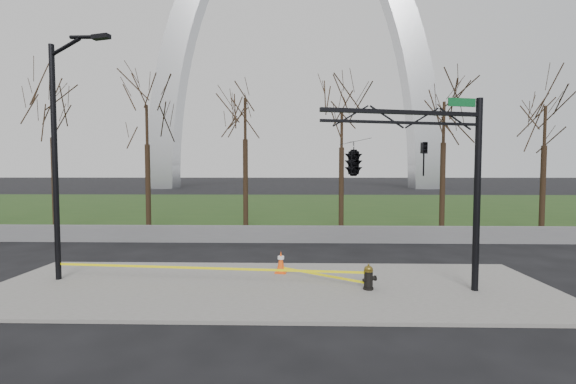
{
  "coord_description": "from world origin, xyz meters",
  "views": [
    {
      "loc": [
        0.86,
        -12.12,
        3.76
      ],
      "look_at": [
        0.53,
        2.0,
        3.02
      ],
      "focal_mm": 23.72,
      "sensor_mm": 36.0,
      "label": 1
    }
  ],
  "objects_px": {
    "traffic_signal_mast": "(379,159)",
    "fire_hydrant": "(369,278)",
    "street_light": "(60,144)",
    "traffic_cone": "(281,262)"
  },
  "relations": [
    {
      "from": "traffic_signal_mast",
      "to": "fire_hydrant",
      "type": "bearing_deg",
      "value": 86.7
    },
    {
      "from": "street_light",
      "to": "traffic_signal_mast",
      "type": "distance_m",
      "value": 10.43
    },
    {
      "from": "traffic_cone",
      "to": "street_light",
      "type": "relative_size",
      "value": 0.1
    },
    {
      "from": "traffic_cone",
      "to": "traffic_signal_mast",
      "type": "distance_m",
      "value": 5.37
    },
    {
      "from": "fire_hydrant",
      "to": "traffic_signal_mast",
      "type": "bearing_deg",
      "value": -100.83
    },
    {
      "from": "street_light",
      "to": "traffic_signal_mast",
      "type": "xyz_separation_m",
      "value": [
        10.3,
        -1.54,
        -0.55
      ]
    },
    {
      "from": "fire_hydrant",
      "to": "traffic_signal_mast",
      "type": "height_order",
      "value": "traffic_signal_mast"
    },
    {
      "from": "traffic_signal_mast",
      "to": "street_light",
      "type": "bearing_deg",
      "value": 159.19
    },
    {
      "from": "traffic_cone",
      "to": "traffic_signal_mast",
      "type": "xyz_separation_m",
      "value": [
        2.94,
        -2.61,
        3.65
      ]
    },
    {
      "from": "fire_hydrant",
      "to": "traffic_cone",
      "type": "bearing_deg",
      "value": 126.24
    }
  ]
}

